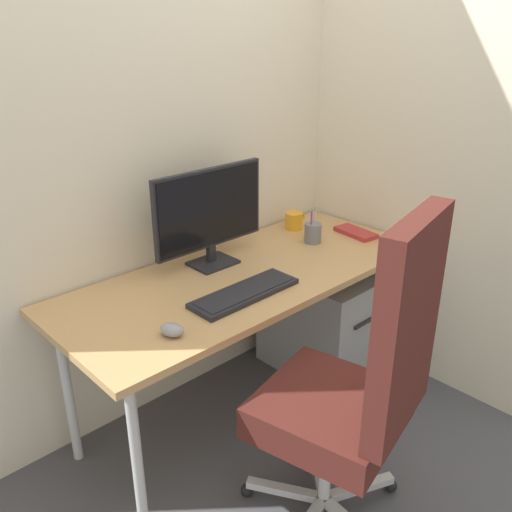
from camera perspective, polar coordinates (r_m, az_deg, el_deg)
ground_plane at (r=2.66m, az=-0.80°, el=-15.50°), size 8.00×8.00×0.00m
wall_back at (r=2.38m, az=-7.36°, el=16.62°), size 2.58×0.04×2.80m
wall_side_right at (r=2.67m, az=15.29°, el=16.73°), size 0.04×1.62×2.80m
desk at (r=2.31m, az=-0.89°, el=-2.88°), size 1.65×0.68×0.70m
office_chair at (r=1.81m, az=10.65°, el=-13.21°), size 0.60×0.59×1.20m
filing_cabinet at (r=2.82m, az=6.93°, el=-6.61°), size 0.41×0.56×0.54m
monitor at (r=2.30m, az=-4.86°, el=4.60°), size 0.55×0.15×0.42m
keyboard at (r=2.10m, az=-1.20°, el=-3.88°), size 0.46×0.15×0.02m
mouse at (r=1.86m, az=-8.83°, el=-7.64°), size 0.09×0.10×0.04m
pen_holder at (r=2.60m, az=5.99°, el=2.45°), size 0.08×0.08×0.17m
notebook at (r=2.74m, az=10.42°, el=2.44°), size 0.13×0.23×0.02m
coffee_mug at (r=2.77m, az=4.03°, el=3.72°), size 0.12×0.09×0.09m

